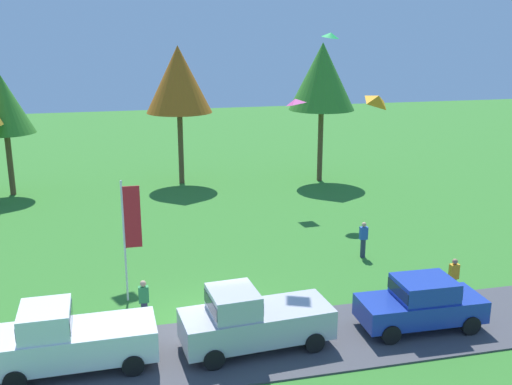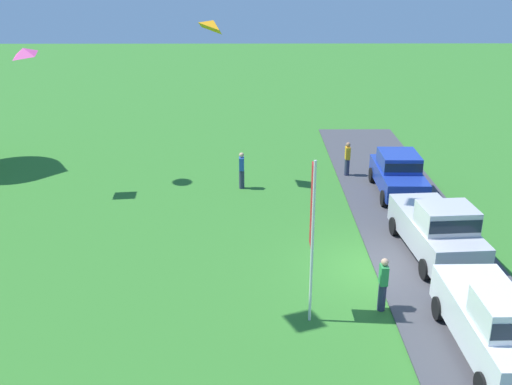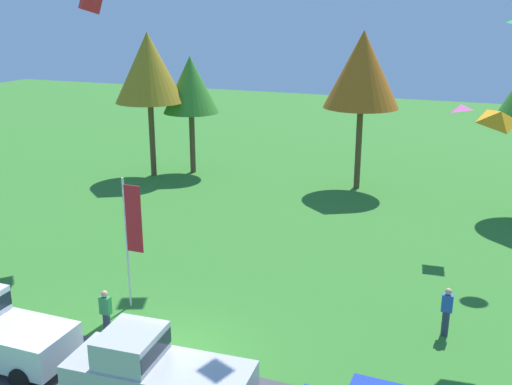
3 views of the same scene
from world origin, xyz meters
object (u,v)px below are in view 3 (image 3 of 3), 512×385
tree_right_of_center (149,68)px  kite_diamond_mid_center (461,108)px  person_watching_sky (106,314)px  tree_left_of_center (362,70)px  kite_diamond_high_left (501,118)px  car_pickup_far_end (153,372)px  flag_banner (131,227)px  tree_lone_near (191,85)px  person_on_lawn (446,311)px

tree_right_of_center → kite_diamond_mid_center: 19.53m
person_watching_sky → kite_diamond_mid_center: kite_diamond_mid_center is taller
tree_left_of_center → kite_diamond_mid_center: (5.94, -7.03, -0.81)m
tree_right_of_center → kite_diamond_high_left: bearing=-31.7°
car_pickup_far_end → tree_left_of_center: bearing=89.0°
tree_left_of_center → flag_banner: bearing=-102.6°
person_watching_sky → flag_banner: (-0.30, 2.19, 2.22)m
flag_banner → tree_lone_near: bearing=111.4°
tree_right_of_center → kite_diamond_high_left: 24.09m
flag_banner → kite_diamond_mid_center: size_ratio=5.32×
person_watching_sky → person_on_lawn: bearing=22.7°
person_on_lawn → flag_banner: flag_banner is taller
flag_banner → kite_diamond_mid_center: 15.24m
person_watching_sky → tree_left_of_center: bearing=79.5°
person_on_lawn → tree_right_of_center: size_ratio=0.19×
tree_left_of_center → kite_diamond_high_left: 16.60m
person_watching_sky → tree_right_of_center: tree_right_of_center is taller
tree_right_of_center → kite_diamond_mid_center: size_ratio=9.93×
car_pickup_far_end → tree_right_of_center: (-12.56, 20.73, 5.82)m
person_on_lawn → tree_lone_near: (-17.54, 15.52, 4.88)m
tree_lone_near → tree_left_of_center: size_ratio=0.82×
person_watching_sky → tree_left_of_center: tree_left_of_center is taller
kite_diamond_mid_center → car_pickup_far_end: bearing=-111.8°
tree_right_of_center → tree_lone_near: size_ratio=1.20×
tree_lone_near → kite_diamond_mid_center: tree_lone_near is taller
kite_diamond_high_left → person_watching_sky: bearing=-154.0°
tree_right_of_center → kite_diamond_mid_center: tree_right_of_center is taller
person_on_lawn → kite_diamond_mid_center: kite_diamond_mid_center is taller
flag_banner → kite_diamond_mid_center: kite_diamond_mid_center is taller
person_on_lawn → person_watching_sky: size_ratio=1.00×
tree_left_of_center → kite_diamond_mid_center: 9.24m
car_pickup_far_end → flag_banner: flag_banner is taller
tree_lone_near → tree_left_of_center: 11.04m
kite_diamond_mid_center → kite_diamond_high_left: size_ratio=0.86×
person_on_lawn → tree_right_of_center: 24.70m
car_pickup_far_end → person_on_lawn: bearing=44.6°
tree_lone_near → kite_diamond_high_left: 23.44m
tree_left_of_center → car_pickup_far_end: bearing=-91.0°
tree_left_of_center → flag_banner: size_ratio=1.91×
kite_diamond_high_left → person_on_lawn: bearing=-128.9°
kite_diamond_mid_center → flag_banner: bearing=-132.0°
person_watching_sky → tree_lone_near: tree_lone_near is taller
kite_diamond_high_left → car_pickup_far_end: bearing=-134.5°
tree_left_of_center → person_watching_sky: bearing=-100.5°
person_on_lawn → flag_banner: bearing=-168.6°
tree_lone_near → tree_left_of_center: bearing=2.3°
car_pickup_far_end → tree_right_of_center: size_ratio=0.56×
person_on_lawn → tree_left_of_center: (-6.59, 15.96, 6.20)m
tree_lone_near → kite_diamond_mid_center: (16.89, -6.59, 0.51)m
person_on_lawn → tree_left_of_center: 18.35m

